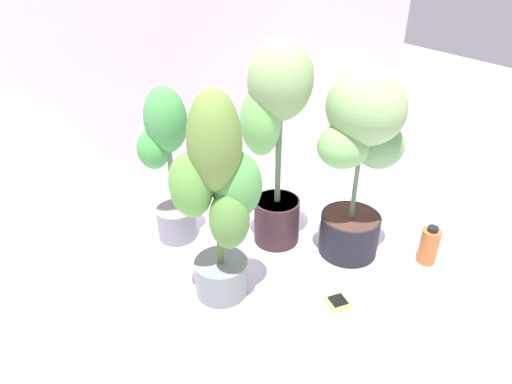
{
  "coord_description": "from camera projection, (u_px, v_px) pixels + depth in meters",
  "views": [
    {
      "loc": [
        -0.94,
        -1.28,
        1.26
      ],
      "look_at": [
        -0.1,
        0.07,
        0.32
      ],
      "focal_mm": 30.69,
      "sensor_mm": 36.0,
      "label": 1
    }
  ],
  "objects": [
    {
      "name": "ground_plane",
      "position": [
        283.0,
        254.0,
        2.0
      ],
      "size": [
        8.0,
        8.0,
        0.0
      ],
      "primitive_type": "plane",
      "color": "silver",
      "rests_on": "ground"
    },
    {
      "name": "potted_plant_front_left",
      "position": [
        219.0,
        193.0,
        1.55
      ],
      "size": [
        0.38,
        0.29,
        0.85
      ],
      "color": "slate",
      "rests_on": "ground"
    },
    {
      "name": "potted_plant_back_left",
      "position": [
        167.0,
        160.0,
        1.91
      ],
      "size": [
        0.26,
        0.24,
        0.74
      ],
      "color": "slate",
      "rests_on": "ground"
    },
    {
      "name": "potted_plant_front_right",
      "position": [
        360.0,
        153.0,
        1.77
      ],
      "size": [
        0.41,
        0.37,
        0.84
      ],
      "color": "black",
      "rests_on": "ground"
    },
    {
      "name": "potted_plant_center",
      "position": [
        275.0,
        128.0,
        1.81
      ],
      "size": [
        0.31,
        0.26,
        0.94
      ],
      "color": "#351F24",
      "rests_on": "ground"
    },
    {
      "name": "hygrometer_box",
      "position": [
        337.0,
        303.0,
        1.72
      ],
      "size": [
        0.09,
        0.09,
        0.03
      ],
      "rotation": [
        0.0,
        0.0,
        -1.76
      ],
      "color": "#D0CD53",
      "rests_on": "ground"
    },
    {
      "name": "nutrient_bottle",
      "position": [
        429.0,
        246.0,
        1.91
      ],
      "size": [
        0.08,
        0.08,
        0.18
      ],
      "color": "#B75D28",
      "rests_on": "ground"
    }
  ]
}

